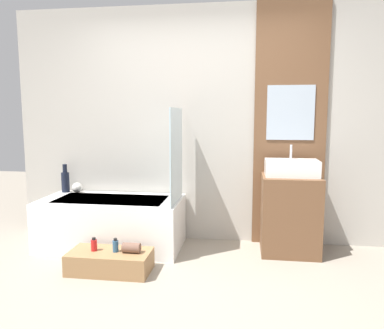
{
  "coord_description": "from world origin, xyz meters",
  "views": [
    {
      "loc": [
        0.52,
        -2.58,
        1.42
      ],
      "look_at": [
        0.05,
        0.69,
        0.98
      ],
      "focal_mm": 35.0,
      "sensor_mm": 36.0,
      "label": 1
    }
  ],
  "objects_px": {
    "sink": "(292,168)",
    "vase_tall_dark": "(65,181)",
    "bottle_soap_primary": "(94,245)",
    "bottle_soap_secondary": "(115,246)",
    "bathtub": "(112,223)",
    "wooden_step_bench": "(110,262)",
    "vase_round_light": "(77,188)"
  },
  "relations": [
    {
      "from": "vase_tall_dark",
      "to": "bottle_soap_primary",
      "type": "xyz_separation_m",
      "value": [
        0.71,
        -0.91,
        -0.41
      ]
    },
    {
      "from": "wooden_step_bench",
      "to": "vase_tall_dark",
      "type": "relative_size",
      "value": 2.27
    },
    {
      "from": "vase_round_light",
      "to": "bottle_soap_secondary",
      "type": "relative_size",
      "value": 0.92
    },
    {
      "from": "wooden_step_bench",
      "to": "bathtub",
      "type": "bearing_deg",
      "value": 108.3
    },
    {
      "from": "bottle_soap_primary",
      "to": "bottle_soap_secondary",
      "type": "bearing_deg",
      "value": 0.0
    },
    {
      "from": "vase_tall_dark",
      "to": "bottle_soap_primary",
      "type": "relative_size",
      "value": 2.64
    },
    {
      "from": "bathtub",
      "to": "sink",
      "type": "relative_size",
      "value": 2.84
    },
    {
      "from": "vase_tall_dark",
      "to": "sink",
      "type": "bearing_deg",
      "value": -3.96
    },
    {
      "from": "vase_tall_dark",
      "to": "vase_round_light",
      "type": "relative_size",
      "value": 2.81
    },
    {
      "from": "wooden_step_bench",
      "to": "vase_round_light",
      "type": "height_order",
      "value": "vase_round_light"
    },
    {
      "from": "bathtub",
      "to": "vase_tall_dark",
      "type": "relative_size",
      "value": 4.58
    },
    {
      "from": "wooden_step_bench",
      "to": "bottle_soap_secondary",
      "type": "relative_size",
      "value": 5.87
    },
    {
      "from": "bottle_soap_secondary",
      "to": "vase_tall_dark",
      "type": "bearing_deg",
      "value": 135.2
    },
    {
      "from": "bottle_soap_primary",
      "to": "bottle_soap_secondary",
      "type": "xyz_separation_m",
      "value": [
        0.2,
        0.0,
        0.0
      ]
    },
    {
      "from": "vase_round_light",
      "to": "bottle_soap_primary",
      "type": "relative_size",
      "value": 0.94
    },
    {
      "from": "sink",
      "to": "vase_tall_dark",
      "type": "height_order",
      "value": "sink"
    },
    {
      "from": "bathtub",
      "to": "vase_tall_dark",
      "type": "xyz_separation_m",
      "value": [
        -0.65,
        0.28,
        0.39
      ]
    },
    {
      "from": "sink",
      "to": "vase_round_light",
      "type": "height_order",
      "value": "sink"
    },
    {
      "from": "bottle_soap_primary",
      "to": "bottle_soap_secondary",
      "type": "height_order",
      "value": "bottle_soap_secondary"
    },
    {
      "from": "wooden_step_bench",
      "to": "bottle_soap_secondary",
      "type": "distance_m",
      "value": 0.16
    },
    {
      "from": "sink",
      "to": "vase_tall_dark",
      "type": "distance_m",
      "value": 2.54
    },
    {
      "from": "wooden_step_bench",
      "to": "bottle_soap_primary",
      "type": "bearing_deg",
      "value": 180.0
    },
    {
      "from": "sink",
      "to": "bottle_soap_secondary",
      "type": "xyz_separation_m",
      "value": [
        -1.61,
        -0.73,
        -0.64
      ]
    },
    {
      "from": "vase_tall_dark",
      "to": "bottle_soap_secondary",
      "type": "xyz_separation_m",
      "value": [
        0.92,
        -0.91,
        -0.41
      ]
    },
    {
      "from": "bathtub",
      "to": "bottle_soap_secondary",
      "type": "xyz_separation_m",
      "value": [
        0.26,
        -0.63,
        -0.02
      ]
    },
    {
      "from": "vase_round_light",
      "to": "bottle_soap_primary",
      "type": "bearing_deg",
      "value": -57.72
    },
    {
      "from": "bottle_soap_secondary",
      "to": "bottle_soap_primary",
      "type": "bearing_deg",
      "value": 180.0
    },
    {
      "from": "sink",
      "to": "bottle_soap_secondary",
      "type": "relative_size",
      "value": 4.17
    },
    {
      "from": "bottle_soap_primary",
      "to": "vase_tall_dark",
      "type": "bearing_deg",
      "value": 128.08
    },
    {
      "from": "sink",
      "to": "bottle_soap_primary",
      "type": "distance_m",
      "value": 2.06
    },
    {
      "from": "wooden_step_bench",
      "to": "bottle_soap_primary",
      "type": "distance_m",
      "value": 0.21
    },
    {
      "from": "sink",
      "to": "bathtub",
      "type": "bearing_deg",
      "value": -176.87
    }
  ]
}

